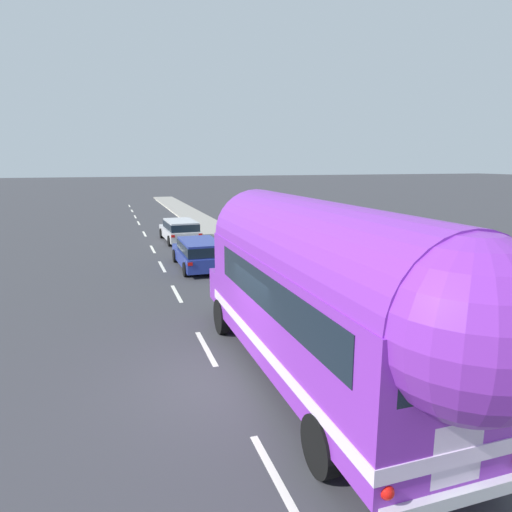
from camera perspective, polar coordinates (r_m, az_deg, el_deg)
name	(u,v)px	position (r m, az deg, el deg)	size (l,w,h in m)	color
ground_plane	(225,383)	(10.70, -3.95, -15.55)	(300.00, 300.00, 0.00)	#38383D
lane_markings	(213,260)	(23.17, -5.42, -0.52)	(3.85, 80.00, 0.01)	silver
sidewalk_slab	(276,268)	(21.12, 2.57, -1.49)	(2.52, 90.00, 0.15)	gray
painted_bus	(326,291)	(9.44, 8.70, -4.37)	(2.64, 10.99, 4.12)	purple
car_lead	(199,252)	(21.27, -7.15, 0.48)	(1.93, 4.51, 1.37)	navy
car_second	(180,229)	(28.69, -9.48, 3.32)	(2.11, 4.62, 1.37)	silver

